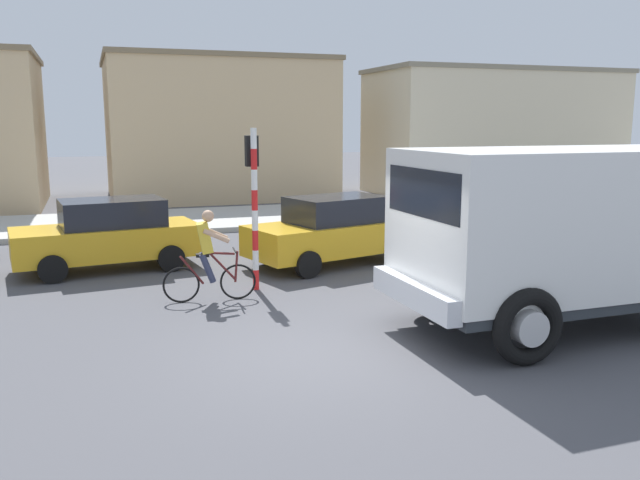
# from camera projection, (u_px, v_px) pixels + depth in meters

# --- Properties ---
(ground_plane) EXTENTS (120.00, 120.00, 0.00)m
(ground_plane) POSITION_uv_depth(u_px,v_px,m) (327.00, 352.00, 9.70)
(ground_plane) COLOR #4C4C51
(sidewalk_far) EXTENTS (80.00, 5.00, 0.16)m
(sidewalk_far) POSITION_uv_depth(u_px,v_px,m) (191.00, 220.00, 22.24)
(sidewalk_far) COLOR #ADADA8
(sidewalk_far) RESTS_ON ground
(truck_foreground) EXTENTS (5.44, 2.89, 2.90)m
(truck_foreground) POSITION_uv_depth(u_px,v_px,m) (565.00, 227.00, 10.60)
(truck_foreground) COLOR white
(truck_foreground) RESTS_ON ground
(cyclist) EXTENTS (1.73, 0.51, 1.72)m
(cyclist) POSITION_uv_depth(u_px,v_px,m) (208.00, 256.00, 12.32)
(cyclist) COLOR black
(cyclist) RESTS_ON ground
(traffic_light_pole) EXTENTS (0.24, 0.43, 3.20)m
(traffic_light_pole) POSITION_uv_depth(u_px,v_px,m) (253.00, 186.00, 13.06)
(traffic_light_pole) COLOR red
(traffic_light_pole) RESTS_ON ground
(car_red_near) EXTENTS (4.19, 2.26, 1.60)m
(car_red_near) POSITION_uv_depth(u_px,v_px,m) (108.00, 234.00, 15.01)
(car_red_near) COLOR gold
(car_red_near) RESTS_ON ground
(car_far_side) EXTENTS (4.31, 2.72, 1.60)m
(car_far_side) POSITION_uv_depth(u_px,v_px,m) (333.00, 230.00, 15.56)
(car_far_side) COLOR gold
(car_far_side) RESTS_ON ground
(building_mid_block) EXTENTS (9.52, 7.50, 6.03)m
(building_mid_block) POSITION_uv_depth(u_px,v_px,m) (216.00, 128.00, 29.79)
(building_mid_block) COLOR #D1B284
(building_mid_block) RESTS_ON ground
(building_corner_right) EXTENTS (11.76, 5.41, 5.73)m
(building_corner_right) POSITION_uv_depth(u_px,v_px,m) (493.00, 131.00, 31.72)
(building_corner_right) COLOR beige
(building_corner_right) RESTS_ON ground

